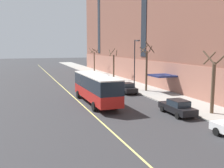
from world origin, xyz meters
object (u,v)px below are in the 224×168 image
(parked_car_black_3, at_px, (177,107))
(street_tree_far_downtown, at_px, (94,60))
(fire_hydrant, at_px, (124,84))
(city_bus, at_px, (96,87))
(street_lamp, at_px, (135,60))
(parked_car_black_1, at_px, (127,88))
(street_tree_mid_block, at_px, (147,67))
(street_tree_near_corner, at_px, (213,83))
(parked_car_silver_0, at_px, (103,79))
(street_tree_far_uptown, at_px, (114,65))

(parked_car_black_3, bearing_deg, street_tree_far_downtown, 85.52)
(fire_hydrant, bearing_deg, parked_car_black_3, -95.51)
(city_bus, height_order, street_lamp, street_lamp)
(parked_car_black_1, xyz_separation_m, street_tree_mid_block, (3.32, 0.39, 2.99))
(street_tree_near_corner, xyz_separation_m, street_lamp, (-1.42, 15.44, 1.53))
(street_tree_far_downtown, xyz_separation_m, fire_hydrant, (-1.51, -23.57, -2.94))
(parked_car_black_1, relative_size, street_tree_far_downtown, 0.69)
(street_lamp, bearing_deg, fire_hydrant, 91.35)
(parked_car_silver_0, xyz_separation_m, street_tree_mid_block, (3.14, -11.59, 2.99))
(fire_hydrant, bearing_deg, city_bus, -126.37)
(street_tree_far_downtown, bearing_deg, parked_car_silver_0, -100.28)
(street_tree_near_corner, height_order, fire_hydrant, street_tree_near_corner)
(street_tree_mid_block, xyz_separation_m, street_tree_far_downtown, (-0.01, 28.87, -0.33))
(city_bus, distance_m, parked_car_silver_0, 18.44)
(parked_car_silver_0, relative_size, street_tree_far_downtown, 0.69)
(street_tree_near_corner, bearing_deg, street_tree_far_downtown, 90.01)
(parked_car_silver_0, bearing_deg, fire_hydrant, -75.51)
(parked_car_black_3, relative_size, street_tree_far_downtown, 0.75)
(parked_car_black_1, bearing_deg, street_tree_far_downtown, 83.55)
(parked_car_black_3, bearing_deg, street_lamp, 82.49)
(parked_car_black_3, bearing_deg, fire_hydrant, 84.49)
(parked_car_silver_0, distance_m, street_tree_near_corner, 26.29)
(parked_car_black_3, xyz_separation_m, fire_hydrant, (1.80, 18.65, -0.29))
(street_tree_far_downtown, bearing_deg, parked_car_black_1, -96.45)
(parked_car_black_3, distance_m, street_lamp, 15.05)
(street_tree_far_uptown, bearing_deg, street_tree_near_corner, -89.97)
(street_tree_far_downtown, relative_size, fire_hydrant, 8.68)
(street_tree_far_uptown, height_order, street_lamp, street_lamp)
(parked_car_black_3, distance_m, fire_hydrant, 18.73)
(street_tree_far_uptown, distance_m, street_tree_far_downtown, 14.37)
(street_tree_far_downtown, bearing_deg, street_lamp, -92.90)
(street_tree_far_downtown, bearing_deg, parked_car_black_3, -94.48)
(city_bus, distance_m, street_lamp, 10.91)
(city_bus, distance_m, street_tree_far_downtown, 35.85)
(parked_car_black_1, distance_m, street_tree_near_corner, 14.60)
(parked_car_silver_0, height_order, street_tree_near_corner, street_tree_near_corner)
(parked_car_black_1, bearing_deg, parked_car_silver_0, 89.18)
(street_tree_mid_block, height_order, fire_hydrant, street_tree_mid_block)
(parked_car_black_3, height_order, street_tree_far_downtown, street_tree_far_downtown)
(street_lamp, bearing_deg, street_tree_mid_block, -36.27)
(parked_car_silver_0, bearing_deg, parked_car_black_1, -90.82)
(parked_car_black_3, distance_m, street_tree_far_uptown, 28.15)
(parked_car_silver_0, height_order, street_tree_mid_block, street_tree_mid_block)
(street_tree_far_uptown, bearing_deg, parked_car_silver_0, -137.00)
(parked_car_silver_0, height_order, street_tree_far_downtown, street_tree_far_downtown)
(parked_car_silver_0, relative_size, street_lamp, 0.56)
(street_tree_mid_block, relative_size, street_lamp, 0.96)
(street_tree_far_downtown, bearing_deg, street_tree_mid_block, -89.98)
(street_tree_far_uptown, xyz_separation_m, street_lamp, (-1.40, -13.46, 1.61))
(parked_car_black_1, height_order, parked_car_black_3, same)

